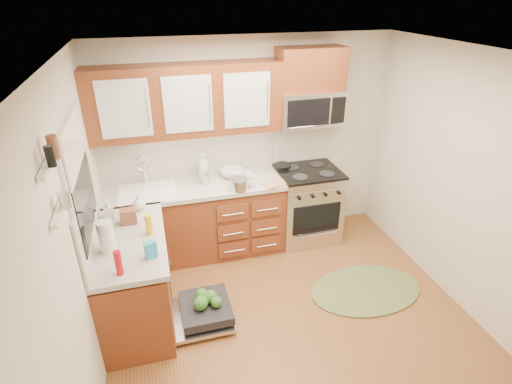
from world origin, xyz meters
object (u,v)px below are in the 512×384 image
object	(u,v)px
microwave	(309,108)
rug	(366,289)
stock_pot	(239,184)
bowl_b	(232,173)
sink	(148,202)
range	(307,205)
dishwasher	(202,312)
upper_cabinets	(186,100)
cup	(249,182)
skillet	(283,166)
bowl_a	(242,177)
cutting_board	(275,184)
paper_towel_roll	(106,237)

from	to	relation	value
microwave	rug	bearing A→B (deg)	-79.33
stock_pot	bowl_b	bearing A→B (deg)	89.92
sink	bowl_b	distance (m)	1.03
range	dishwasher	size ratio (longest dim) A/B	1.36
rug	bowl_b	distance (m)	2.01
upper_cabinets	cup	bearing A→B (deg)	-27.98
upper_cabinets	dishwasher	size ratio (longest dim) A/B	2.93
range	skillet	distance (m)	0.60
sink	cup	xyz separation A→B (m)	(1.13, -0.17, 0.18)
range	dishwasher	world-z (taller)	range
microwave	bowl_a	size ratio (longest dim) A/B	3.10
stock_pot	range	bearing A→B (deg)	12.77
cutting_board	bowl_b	distance (m)	0.55
upper_cabinets	cutting_board	xyz separation A→B (m)	(0.91, -0.35, -0.94)
rug	bowl_a	world-z (taller)	bowl_a
microwave	dishwasher	distance (m)	2.55
dishwasher	bowl_b	world-z (taller)	bowl_b
rug	cutting_board	bearing A→B (deg)	127.52
sink	paper_towel_roll	world-z (taller)	paper_towel_roll
sink	cutting_board	distance (m)	1.45
bowl_b	skillet	bearing A→B (deg)	3.56
sink	cup	size ratio (longest dim) A/B	4.89
microwave	cutting_board	distance (m)	0.97
cutting_board	microwave	bearing A→B (deg)	33.42
microwave	rug	xyz separation A→B (m)	(0.25, -1.30, -1.69)
skillet	range	bearing A→B (deg)	-32.48
upper_cabinets	rug	xyz separation A→B (m)	(1.65, -1.33, -1.86)
range	cup	xyz separation A→B (m)	(-0.80, -0.18, 0.50)
range	rug	xyz separation A→B (m)	(0.25, -1.18, -0.46)
stock_pot	cup	distance (m)	0.13
skillet	bowl_b	xyz separation A→B (m)	(-0.65, -0.04, 0.00)
dishwasher	rug	size ratio (longest dim) A/B	0.56
paper_towel_roll	cup	bearing A→B (deg)	30.65
dishwasher	upper_cabinets	bearing A→B (deg)	83.96
microwave	stock_pot	size ratio (longest dim) A/B	3.57
skillet	stock_pot	distance (m)	0.75
sink	bowl_a	world-z (taller)	bowl_a
dishwasher	paper_towel_roll	size ratio (longest dim) A/B	2.43
cutting_board	paper_towel_roll	distance (m)	1.97
skillet	paper_towel_roll	world-z (taller)	paper_towel_roll
microwave	paper_towel_roll	world-z (taller)	microwave
rug	stock_pot	xyz separation A→B (m)	(-1.17, 0.97, 0.98)
rug	bowl_b	xyz separation A→B (m)	(-1.17, 1.32, 0.96)
paper_towel_roll	stock_pot	bearing A→B (deg)	31.94
skillet	cup	distance (m)	0.63
sink	dishwasher	bearing A→B (deg)	-70.80
rug	bowl_a	distance (m)	1.88
bowl_b	stock_pot	bearing A→B (deg)	-90.08
range	stock_pot	xyz separation A→B (m)	(-0.93, -0.21, 0.51)
skillet	cutting_board	xyz separation A→B (m)	(-0.22, -0.39, -0.04)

